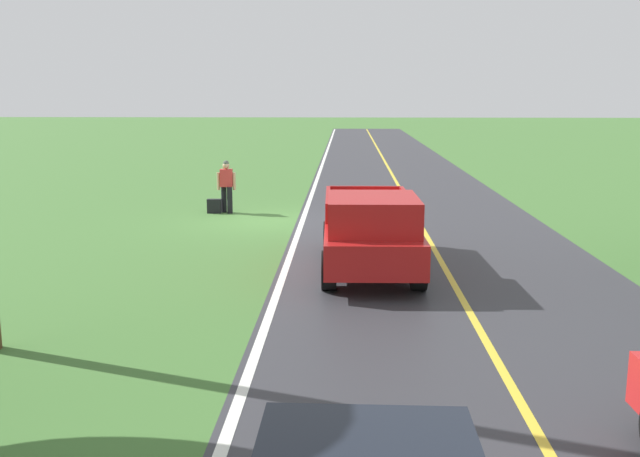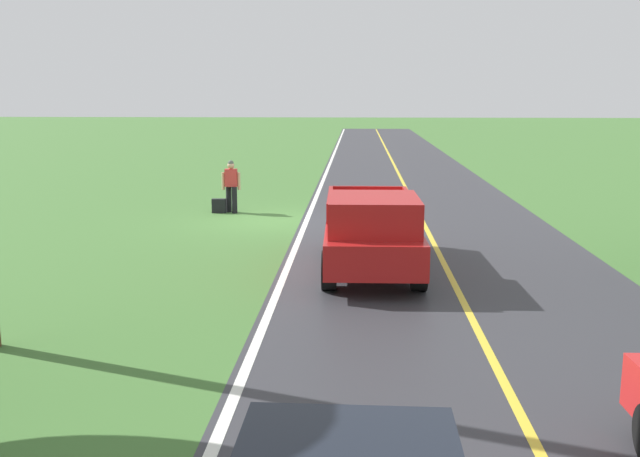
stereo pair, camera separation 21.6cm
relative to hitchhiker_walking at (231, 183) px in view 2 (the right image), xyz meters
The scene contains 7 objects.
ground_plane 2.38m from the hitchhiker_walking, 134.66° to the left, with size 200.00×200.00×0.00m, color #427033.
road_surface 6.48m from the hitchhiker_walking, 166.09° to the left, with size 7.59×120.00×0.00m, color #333338.
lane_edge_line 3.18m from the hitchhiker_walking, 149.43° to the left, with size 0.16×117.60×0.00m, color silver.
lane_centre_line 6.48m from the hitchhiker_walking, 166.09° to the left, with size 0.14×117.60×0.00m, color gold.
hitchhiker_walking is the anchor object (origin of this frame).
suitcase_carried 0.86m from the hitchhiker_walking, 13.85° to the left, with size 0.20×0.46×0.47m, color black.
pickup_truck_passing 9.05m from the hitchhiker_walking, 119.85° to the left, with size 2.18×5.44×1.82m.
Camera 2 is at (-2.67, 21.50, 3.89)m, focal length 39.54 mm.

